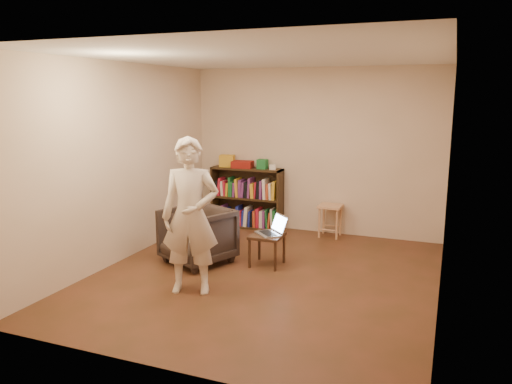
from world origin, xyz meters
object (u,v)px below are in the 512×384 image
at_px(armchair, 197,236).
at_px(side_table, 267,240).
at_px(stool, 330,211).
at_px(bookshelf, 247,201).
at_px(person, 190,216).
at_px(laptop, 272,230).

relative_size(armchair, side_table, 1.95).
distance_m(stool, side_table, 1.68).
distance_m(stool, armchair, 2.28).
height_order(bookshelf, person, person).
xyz_separation_m(laptop, person, (-0.54, -1.18, 0.40)).
distance_m(side_table, person, 1.33).
relative_size(bookshelf, armchair, 1.50).
distance_m(side_table, laptop, 0.15).
distance_m(bookshelf, stool, 1.43).
relative_size(stool, side_table, 1.22).
bearing_deg(bookshelf, stool, -2.57).
height_order(bookshelf, stool, bookshelf).
relative_size(stool, laptop, 1.05).
xyz_separation_m(side_table, laptop, (0.06, 0.05, 0.13)).
relative_size(bookshelf, side_table, 2.91).
relative_size(bookshelf, person, 0.69).
xyz_separation_m(stool, armchair, (-1.34, -1.85, -0.04)).
height_order(laptop, person, person).
bearing_deg(side_table, person, -113.14).
relative_size(armchair, laptop, 1.68).
bearing_deg(stool, bookshelf, 177.43).
height_order(armchair, person, person).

